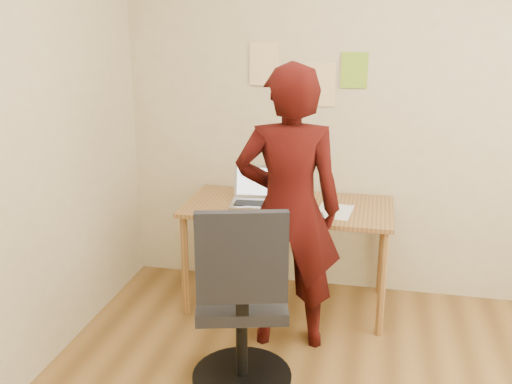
% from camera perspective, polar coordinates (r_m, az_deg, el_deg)
% --- Properties ---
extents(room, '(3.58, 3.58, 2.78)m').
position_cam_1_polar(room, '(2.35, 10.25, 1.77)').
color(room, brown).
rests_on(room, ground).
extents(desk, '(1.40, 0.70, 0.74)m').
position_cam_1_polar(desk, '(3.91, 3.22, -2.48)').
color(desk, '#9F6E37').
rests_on(desk, ground).
extents(laptop, '(0.35, 0.32, 0.24)m').
position_cam_1_polar(laptop, '(3.90, -0.01, -0.37)').
color(laptop, '#ACADB4').
rests_on(laptop, desk).
extents(paper_sheet, '(0.25, 0.34, 0.00)m').
position_cam_1_polar(paper_sheet, '(3.78, 7.84, -1.92)').
color(paper_sheet, white).
rests_on(paper_sheet, desk).
extents(phone, '(0.08, 0.12, 0.01)m').
position_cam_1_polar(phone, '(3.67, 6.32, -2.37)').
color(phone, black).
rests_on(phone, desk).
extents(wall_note_left, '(0.21, 0.00, 0.30)m').
position_cam_1_polar(wall_note_left, '(4.10, 0.83, 12.70)').
color(wall_note_left, '#F8D294').
rests_on(wall_note_left, room).
extents(wall_note_mid, '(0.21, 0.00, 0.30)m').
position_cam_1_polar(wall_note_mid, '(4.05, 6.45, 10.63)').
color(wall_note_mid, '#F8D294').
rests_on(wall_note_mid, room).
extents(wall_note_right, '(0.18, 0.00, 0.24)m').
position_cam_1_polar(wall_note_right, '(4.02, 9.80, 11.90)').
color(wall_note_right, '#87BC2A').
rests_on(wall_note_right, room).
extents(office_chair, '(0.58, 0.59, 1.08)m').
position_cam_1_polar(office_chair, '(3.09, -1.44, -11.91)').
color(office_chair, black).
rests_on(office_chair, ground).
extents(person, '(0.69, 0.51, 1.73)m').
position_cam_1_polar(person, '(3.38, 3.29, -1.81)').
color(person, '#310806').
rests_on(person, ground).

